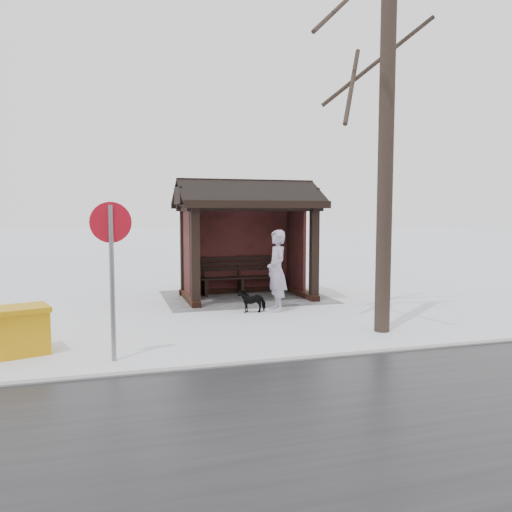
{
  "coord_description": "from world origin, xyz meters",
  "views": [
    {
      "loc": [
        3.38,
        12.44,
        2.25
      ],
      "look_at": [
        -0.01,
        0.8,
        1.18
      ],
      "focal_mm": 35.0,
      "sensor_mm": 36.0,
      "label": 1
    }
  ],
  "objects": [
    {
      "name": "pedestrian",
      "position": [
        -0.21,
        1.79,
        0.92
      ],
      "size": [
        0.44,
        0.67,
        1.85
      ],
      "primitive_type": "imported",
      "rotation": [
        0.0,
        0.0,
        1.57
      ],
      "color": "#A396B0",
      "rests_on": "ground"
    },
    {
      "name": "trampled_patch",
      "position": [
        0.0,
        -0.2,
        0.01
      ],
      "size": [
        4.2,
        3.2,
        0.02
      ],
      "primitive_type": "cube",
      "color": "gray",
      "rests_on": "ground"
    },
    {
      "name": "ground",
      "position": [
        0.0,
        0.0,
        0.0
      ],
      "size": [
        120.0,
        120.0,
        0.0
      ],
      "primitive_type": "plane",
      "color": "white",
      "rests_on": "ground"
    },
    {
      "name": "kerb",
      "position": [
        0.0,
        5.5,
        0.01
      ],
      "size": [
        120.0,
        0.15,
        0.06
      ],
      "primitive_type": "cube",
      "color": "gray",
      "rests_on": "ground"
    },
    {
      "name": "grit_bin",
      "position": [
        4.87,
        3.97,
        0.39
      ],
      "size": [
        1.15,
        0.95,
        0.76
      ],
      "rotation": [
        0.0,
        0.0,
        0.31
      ],
      "color": "#C2880B",
      "rests_on": "ground"
    },
    {
      "name": "dog",
      "position": [
        0.37,
        1.76,
        0.26
      ],
      "size": [
        0.61,
        0.29,
        0.51
      ],
      "primitive_type": "imported",
      "rotation": [
        0.0,
        0.0,
        1.54
      ],
      "color": "black",
      "rests_on": "ground"
    },
    {
      "name": "bus_shelter",
      "position": [
        0.0,
        -0.16,
        2.17
      ],
      "size": [
        3.6,
        2.4,
        3.09
      ],
      "color": "#331912",
      "rests_on": "ground"
    },
    {
      "name": "road_sign",
      "position": [
        3.38,
        4.72,
        1.73
      ],
      "size": [
        0.61,
        0.12,
        2.4
      ],
      "rotation": [
        0.0,
        0.0,
        0.11
      ],
      "color": "gray",
      "rests_on": "ground"
    }
  ]
}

